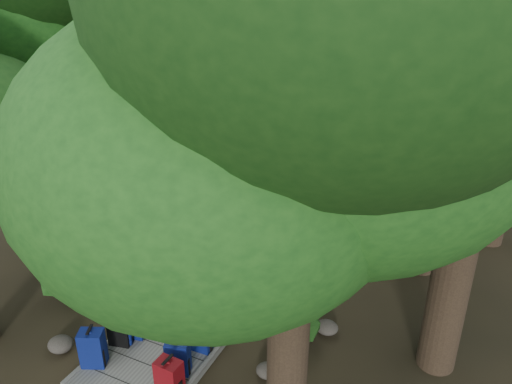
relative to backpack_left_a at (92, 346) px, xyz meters
The scene contains 46 objects.
ground 4.48m from the backpack_left_a, 79.69° to the left, with size 120.00×120.00×0.00m, color #2F2617.
sand_beach 20.40m from the backpack_left_a, 87.76° to the left, with size 40.00×22.00×0.02m, color tan.
water_bay 42.86m from the backpack_left_a, 136.72° to the left, with size 50.00×60.00×0.02m, color #284653.
distant_hill 65.43m from the backpack_left_a, 126.81° to the left, with size 32.00×16.00×12.00m, color black.
boardwalk 5.46m from the backpack_left_a, 81.57° to the left, with size 2.00×12.00×0.12m, color gray.
backpack_left_a is the anchor object (origin of this frame).
backpack_left_b 0.65m from the backpack_left_a, 84.07° to the left, with size 0.40×0.28×0.74m, color black, non-canonical shape.
backpack_left_c 0.95m from the backpack_left_a, 81.91° to the left, with size 0.47×0.34×0.87m, color navy, non-canonical shape.
backpack_left_d 2.17m from the backpack_left_a, 85.44° to the left, with size 0.34×0.25×0.52m, color navy, non-canonical shape.
backpack_right_a 1.59m from the backpack_left_a, ahead, with size 0.41×0.29×0.74m, color maroon, non-canonical shape.
backpack_right_b 1.52m from the backpack_left_a, 18.95° to the left, with size 0.40×0.28×0.71m, color navy, non-canonical shape.
backpack_right_c 1.89m from the backpack_left_a, 37.49° to the left, with size 0.37×0.26×0.64m, color navy, non-canonical shape.
backpack_right_d 2.43m from the backpack_left_a, 49.60° to the left, with size 0.33×0.24×0.51m, color #3C3F1C, non-canonical shape.
duffel_right_khaki 2.86m from the backpack_left_a, 56.87° to the left, with size 0.39×0.58×0.39m, color brown, non-canonical shape.
duffel_right_black 3.14m from the backpack_left_a, 61.40° to the left, with size 0.42×0.67×0.42m, color black, non-canonical shape.
suitcase_on_boardwalk 2.06m from the backpack_left_a, 89.53° to the left, with size 0.44×0.24×0.69m, color black, non-canonical shape.
lone_suitcase_on_sand 12.22m from the backpack_left_a, 83.96° to the left, with size 0.47×0.27×0.74m, color black, non-canonical shape.
hat_brown 0.72m from the backpack_left_a, 86.59° to the left, with size 0.36×0.36×0.11m, color #51351E, non-canonical shape.
hat_white 1.06m from the backpack_left_a, 77.51° to the left, with size 0.38×0.38×0.13m, color silver, non-canonical shape.
kayak 14.18m from the backpack_left_a, 99.44° to the left, with size 0.74×3.37×0.34m, color #A20D10.
sun_lounger 15.40m from the backpack_left_a, 74.50° to the left, with size 0.53×1.65×0.53m, color silver, non-canonical shape.
tree_right_a 5.12m from the backpack_left_a, ahead, with size 5.06×5.06×8.43m, color black, non-canonical shape.
tree_right_b 7.37m from the backpack_left_a, 26.96° to the left, with size 5.26×5.26×9.40m, color black, non-canonical shape.
tree_right_c 8.32m from the backpack_left_a, 51.02° to the left, with size 4.92×4.92×8.52m, color black, non-canonical shape.
tree_right_e 12.40m from the backpack_left_a, 65.69° to the left, with size 4.39×4.39×7.91m, color black, non-canonical shape.
tree_left_b 7.36m from the backpack_left_a, 138.33° to the left, with size 5.58×5.58×10.05m, color black, non-canonical shape.
tree_left_c 8.80m from the backpack_left_a, 114.43° to the left, with size 4.35×4.35×7.56m, color black, non-canonical shape.
tree_back_b 20.81m from the backpack_left_a, 83.55° to the left, with size 5.15×5.15×9.20m, color black, non-canonical shape.
tree_back_d 19.08m from the backpack_left_a, 104.47° to the left, with size 4.67×4.67×7.78m, color black, non-canonical shape.
palm_right_a 12.16m from the backpack_left_a, 69.97° to the left, with size 4.45×4.45×7.58m, color #103C13, non-canonical shape.
palm_right_c 18.02m from the backpack_left_a, 79.45° to the left, with size 3.95×3.95×6.29m, color #103C13, non-canonical shape.
palm_left_a 11.80m from the backpack_left_a, 108.75° to the left, with size 4.01×4.01×6.38m, color #103C13, non-canonical shape.
rock_left_a 0.99m from the backpack_left_a, behind, with size 0.48×0.43×0.27m, color #4C473F, non-canonical shape.
rock_left_b 2.91m from the backpack_left_a, 134.90° to the left, with size 0.35×0.32×0.19m, color #4C473F, non-canonical shape.
rock_left_c 4.75m from the backpack_left_a, 102.58° to the left, with size 0.57×0.52×0.32m, color #4C473F, non-canonical shape.
rock_left_d 7.26m from the backpack_left_a, 103.79° to the left, with size 0.29×0.26×0.16m, color #4C473F, non-canonical shape.
rock_right_a 3.07m from the backpack_left_a, 22.61° to the left, with size 0.41×0.37×0.22m, color #4C473F, non-canonical shape.
rock_right_b 4.34m from the backpack_left_a, 38.46° to the left, with size 0.44×0.40×0.24m, color #4C473F, non-canonical shape.
rock_right_c 6.02m from the backpack_left_a, 67.17° to the left, with size 0.35×0.31×0.19m, color #4C473F, non-canonical shape.
rock_right_d 8.90m from the backpack_left_a, 67.65° to the left, with size 0.54×0.48×0.29m, color #4C473F, non-canonical shape.
shrub_left_a 2.33m from the backpack_left_a, 141.39° to the left, with size 1.08×1.08×0.97m, color #184715, non-canonical shape.
shrub_left_b 5.43m from the backpack_left_a, 106.21° to the left, with size 0.90×0.90×0.81m, color #184715, non-canonical shape.
shrub_left_c 9.35m from the backpack_left_a, 102.30° to the left, with size 1.23×1.23×1.11m, color #184715, non-canonical shape.
shrub_right_a 3.55m from the backpack_left_a, 36.89° to the left, with size 1.02×1.02×0.92m, color #184715, non-canonical shape.
shrub_right_b 6.84m from the backpack_left_a, 61.75° to the left, with size 1.22×1.22×1.10m, color #184715, non-canonical shape.
shrub_right_c 10.55m from the backpack_left_a, 76.16° to the left, with size 0.83×0.83×0.75m, color #184715, non-canonical shape.
Camera 1 is at (4.67, -9.22, 6.55)m, focal length 35.00 mm.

